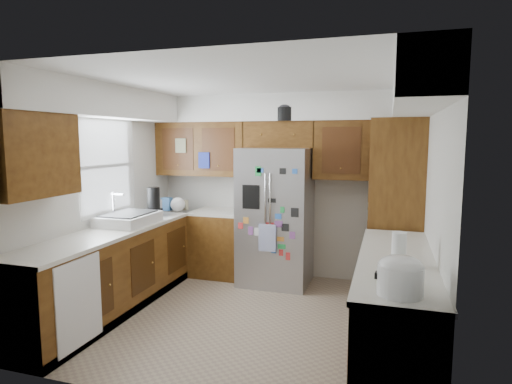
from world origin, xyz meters
TOP-DOWN VIEW (x-y plane):
  - floor at (0.00, 0.00)m, footprint 3.60×3.60m
  - room_shell at (-0.11, 0.36)m, footprint 3.64×3.24m
  - left_counter_run at (-1.36, 0.03)m, footprint 1.36×3.20m
  - right_counter_run at (1.50, -0.47)m, footprint 0.63×2.25m
  - pantry at (1.50, 1.15)m, footprint 0.60×0.90m
  - fridge at (-0.00, 1.20)m, footprint 0.90×0.79m
  - bridge_cabinet at (0.00, 1.43)m, footprint 0.96×0.34m
  - fridge_top_items at (-0.01, 1.39)m, footprint 0.55×0.39m
  - sink_assembly at (-1.50, 0.10)m, footprint 0.52×0.70m
  - left_counter_clutter at (-1.45, 0.85)m, footprint 0.37×0.86m
  - rice_cooker at (1.50, -1.38)m, footprint 0.30×0.29m
  - paper_towel at (1.51, -0.65)m, footprint 0.11×0.11m

SIDE VIEW (x-z plane):
  - floor at x=0.00m, z-range 0.00..0.00m
  - right_counter_run at x=1.50m, z-range -0.04..0.88m
  - left_counter_run at x=-1.36m, z-range -0.03..0.89m
  - fridge at x=0.00m, z-range 0.00..1.80m
  - sink_assembly at x=-1.50m, z-range 0.80..1.17m
  - paper_towel at x=1.51m, z-range 0.92..1.18m
  - left_counter_clutter at x=-1.45m, z-range 0.86..1.24m
  - rice_cooker at x=1.50m, z-range 0.93..1.18m
  - pantry at x=1.50m, z-range 0.00..2.15m
  - room_shell at x=-0.11m, z-range 0.56..3.08m
  - bridge_cabinet at x=0.00m, z-range 1.80..2.15m
  - fridge_top_items at x=-0.01m, z-range 2.14..2.41m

